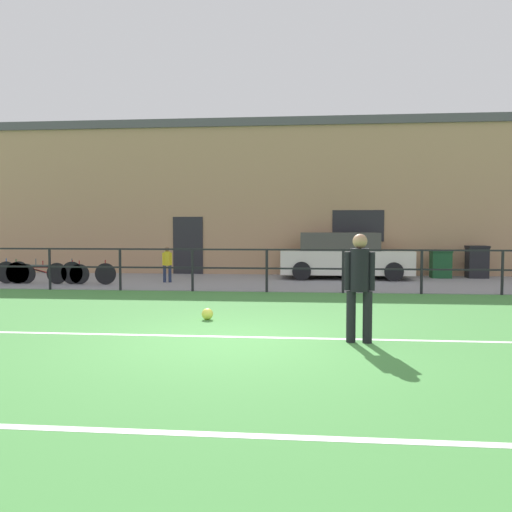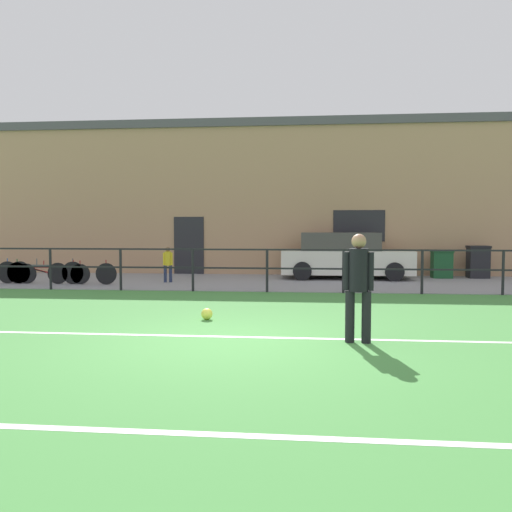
# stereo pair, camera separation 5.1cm
# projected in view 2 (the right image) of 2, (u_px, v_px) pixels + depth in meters

# --- Properties ---
(ground) EXTENTS (60.00, 44.00, 0.04)m
(ground) POSITION_uv_depth(u_px,v_px,m) (236.00, 342.00, 7.91)
(ground) COLOR #42843D
(field_line_touchline) EXTENTS (36.00, 0.11, 0.00)m
(field_line_touchline) POSITION_uv_depth(u_px,v_px,m) (238.00, 337.00, 8.18)
(field_line_touchline) COLOR white
(field_line_touchline) RESTS_ON ground
(field_line_hash) EXTENTS (36.00, 0.11, 0.00)m
(field_line_hash) POSITION_uv_depth(u_px,v_px,m) (177.00, 433.00, 4.35)
(field_line_hash) COLOR white
(field_line_hash) RESTS_ON ground
(pavement_strip) EXTENTS (48.00, 5.00, 0.02)m
(pavement_strip) POSITION_uv_depth(u_px,v_px,m) (273.00, 282.00, 16.35)
(pavement_strip) COLOR gray
(pavement_strip) RESTS_ON ground
(perimeter_fence) EXTENTS (36.07, 0.07, 1.15)m
(perimeter_fence) POSITION_uv_depth(u_px,v_px,m) (267.00, 264.00, 13.83)
(perimeter_fence) COLOR black
(perimeter_fence) RESTS_ON ground
(clubhouse_facade) EXTENTS (28.00, 2.56, 5.63)m
(clubhouse_facade) POSITION_uv_depth(u_px,v_px,m) (280.00, 198.00, 19.87)
(clubhouse_facade) COLOR tan
(clubhouse_facade) RESTS_ON ground
(player_goalkeeper) EXTENTS (0.44, 0.28, 1.62)m
(player_goalkeeper) POSITION_uv_depth(u_px,v_px,m) (358.00, 281.00, 7.74)
(player_goalkeeper) COLOR black
(player_goalkeeper) RESTS_ON ground
(soccer_ball_match) EXTENTS (0.21, 0.21, 0.21)m
(soccer_ball_match) POSITION_uv_depth(u_px,v_px,m) (207.00, 314.00, 9.71)
(soccer_ball_match) COLOR #E5E04C
(soccer_ball_match) RESTS_ON ground
(spectator_child) EXTENTS (0.29, 0.19, 1.10)m
(spectator_child) POSITION_uv_depth(u_px,v_px,m) (168.00, 262.00, 16.14)
(spectator_child) COLOR #232D4C
(spectator_child) RESTS_ON pavement_strip
(parked_car_red) EXTENTS (4.26, 1.81, 1.52)m
(parked_car_red) POSITION_uv_depth(u_px,v_px,m) (345.00, 257.00, 17.39)
(parked_car_red) COLOR silver
(parked_car_red) RESTS_ON pavement_strip
(bicycle_parked_2) EXTENTS (2.13, 0.04, 0.73)m
(bicycle_parked_2) POSITION_uv_depth(u_px,v_px,m) (82.00, 273.00, 15.60)
(bicycle_parked_2) COLOR black
(bicycle_parked_2) RESTS_ON pavement_strip
(bicycle_parked_3) EXTENTS (2.28, 0.04, 0.71)m
(bicycle_parked_3) POSITION_uv_depth(u_px,v_px,m) (53.00, 273.00, 15.69)
(bicycle_parked_3) COLOR black
(bicycle_parked_3) RESTS_ON pavement_strip
(bicycle_parked_4) EXTENTS (2.34, 0.04, 0.77)m
(bicycle_parked_4) POSITION_uv_depth(u_px,v_px,m) (46.00, 272.00, 15.71)
(bicycle_parked_4) COLOR black
(bicycle_parked_4) RESTS_ON pavement_strip
(trash_bin_0) EXTENTS (0.66, 0.56, 0.94)m
(trash_bin_0) POSITION_uv_depth(u_px,v_px,m) (442.00, 264.00, 17.55)
(trash_bin_0) COLOR #194C28
(trash_bin_0) RESTS_ON pavement_strip
(trash_bin_1) EXTENTS (0.68, 0.58, 1.08)m
(trash_bin_1) POSITION_uv_depth(u_px,v_px,m) (478.00, 262.00, 17.52)
(trash_bin_1) COLOR black
(trash_bin_1) RESTS_ON pavement_strip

